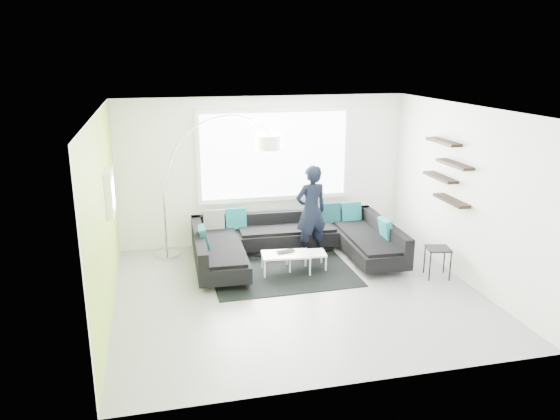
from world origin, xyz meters
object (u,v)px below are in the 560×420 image
Objects in this scene: coffee_table at (296,261)px; arc_lamp at (163,190)px; laptop at (287,252)px; side_table at (437,262)px; person at (311,211)px; sectional_sofa at (295,244)px.

coffee_table is 2.66m from arc_lamp.
laptop is (1.95, -1.23, -0.90)m from arc_lamp.
coffee_table is at bearing 160.05° from side_table.
side_table is 0.30× the size of person.
person is 1.04m from laptop.
sectional_sofa is 3.46× the size of coffee_table.
side_table reaches higher than laptop.
arc_lamp is 1.49× the size of person.
coffee_table is at bearing 43.35° from person.
coffee_table is at bearing -1.98° from laptop.
arc_lamp is 4.85m from side_table.
coffee_table is 0.62× the size of person.
person is at bearing -20.26° from arc_lamp.
coffee_table is 0.41× the size of arc_lamp.
side_table is 2.48m from laptop.
laptop is (-0.17, -0.03, 0.18)m from coffee_table.
laptop reaches higher than coffee_table.
side_table is 2.34m from person.
coffee_table is (-0.08, -0.40, -0.16)m from sectional_sofa.
sectional_sofa is 1.43× the size of arc_lamp.
coffee_table is 2.04× the size of side_table.
sectional_sofa is at bearing 83.86° from coffee_table.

